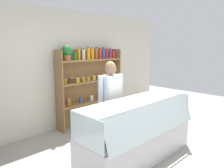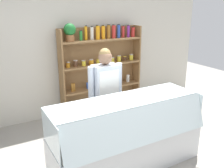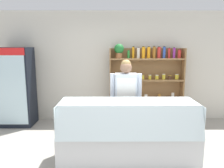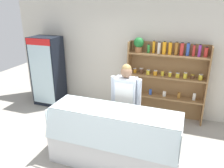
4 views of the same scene
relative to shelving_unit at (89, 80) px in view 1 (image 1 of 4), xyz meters
The scene contains 5 objects.
ground_plane 2.45m from the shelving_unit, 106.81° to the right, with size 12.00×12.00×0.00m, color gray.
back_wall 0.73m from the shelving_unit, 160.77° to the left, with size 6.80×0.10×2.70m, color beige.
shelving_unit is the anchor object (origin of this frame).
deli_display_case 2.18m from the shelving_unit, 105.68° to the right, with size 2.16×0.80×1.01m.
shop_clerk 1.44m from the shelving_unit, 112.19° to the right, with size 0.58×0.25×1.62m.
Camera 1 is at (-2.65, -2.02, 1.89)m, focal length 35.00 mm.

